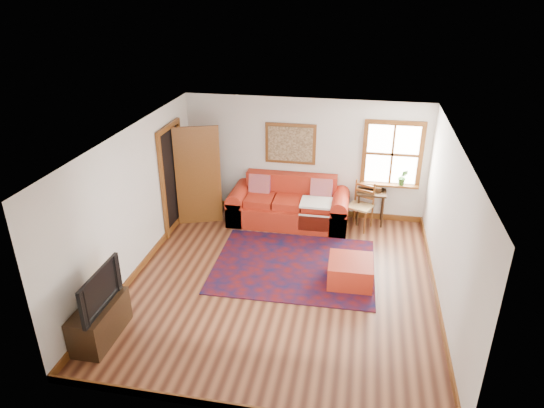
% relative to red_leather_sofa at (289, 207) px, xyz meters
% --- Properties ---
extents(ground, '(5.50, 5.50, 0.00)m').
position_rel_red_leather_sofa_xyz_m(ground, '(0.24, -2.28, -0.32)').
color(ground, '#441F12').
rests_on(ground, ground).
extents(room_envelope, '(5.04, 5.54, 2.52)m').
position_rel_red_leather_sofa_xyz_m(room_envelope, '(0.24, -2.26, 1.33)').
color(room_envelope, silver).
rests_on(room_envelope, ground).
extents(window, '(1.18, 0.20, 1.38)m').
position_rel_red_leather_sofa_xyz_m(window, '(2.02, 0.43, 1.00)').
color(window, white).
rests_on(window, ground).
extents(doorway, '(0.89, 1.08, 2.14)m').
position_rel_red_leather_sofa_xyz_m(doorway, '(-1.97, -0.50, 0.75)').
color(doorway, black).
rests_on(doorway, ground).
extents(framed_artwork, '(1.05, 0.07, 0.85)m').
position_rel_red_leather_sofa_xyz_m(framed_artwork, '(-0.06, 0.44, 1.23)').
color(framed_artwork, brown).
rests_on(framed_artwork, ground).
extents(persian_rug, '(2.84, 2.29, 0.02)m').
position_rel_red_leather_sofa_xyz_m(persian_rug, '(0.37, -1.73, -0.31)').
color(persian_rug, '#4F0B0B').
rests_on(persian_rug, ground).
extents(red_leather_sofa, '(2.43, 1.01, 0.95)m').
position_rel_red_leather_sofa_xyz_m(red_leather_sofa, '(0.00, 0.00, 0.00)').
color(red_leather_sofa, '#B02A16').
rests_on(red_leather_sofa, ground).
extents(red_ottoman, '(0.74, 0.74, 0.41)m').
position_rel_red_leather_sofa_xyz_m(red_ottoman, '(1.36, -2.06, -0.11)').
color(red_ottoman, '#B02A16').
rests_on(red_ottoman, ground).
extents(side_table, '(0.59, 0.44, 0.70)m').
position_rel_red_leather_sofa_xyz_m(side_table, '(1.65, 0.25, 0.26)').
color(side_table, '#321F10').
rests_on(side_table, ground).
extents(ladder_back_chair, '(0.57, 0.56, 0.96)m').
position_rel_red_leather_sofa_xyz_m(ladder_back_chair, '(1.47, 0.02, 0.20)').
color(ladder_back_chair, tan).
rests_on(ladder_back_chair, ground).
extents(media_cabinet, '(0.45, 0.99, 0.55)m').
position_rel_red_leather_sofa_xyz_m(media_cabinet, '(-2.02, -4.10, -0.04)').
color(media_cabinet, '#321F10').
rests_on(media_cabinet, ground).
extents(television, '(0.13, 1.00, 0.58)m').
position_rel_red_leather_sofa_xyz_m(television, '(-2.00, -4.13, 0.52)').
color(television, black).
rests_on(television, media_cabinet).
extents(candle_hurricane, '(0.12, 0.12, 0.18)m').
position_rel_red_leather_sofa_xyz_m(candle_hurricane, '(-1.97, -3.65, 0.31)').
color(candle_hurricane, silver).
rests_on(candle_hurricane, media_cabinet).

